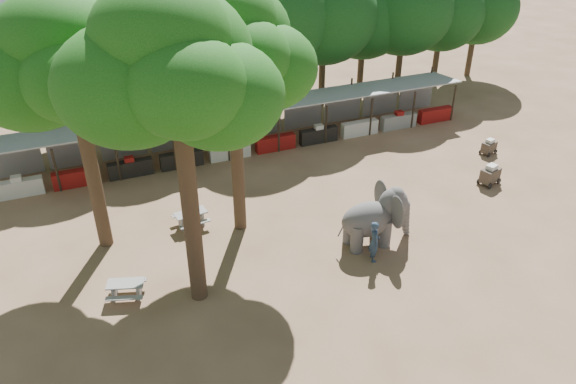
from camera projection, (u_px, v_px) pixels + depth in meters
name	position (u px, v px, depth m)	size (l,w,h in m)	color
ground	(358.00, 289.00, 22.56)	(100.00, 100.00, 0.00)	brown
vendor_stalls	(247.00, 129.00, 32.97)	(28.00, 2.99, 2.80)	gray
yard_tree_left	(66.00, 65.00, 21.13)	(7.10, 6.90, 11.02)	#332316
yard_tree_center	(170.00, 69.00, 17.60)	(7.10, 6.90, 12.04)	#332316
yard_tree_back	(227.00, 46.00, 22.09)	(7.10, 6.90, 11.36)	#332316
backdrop_trees	(218.00, 34.00, 34.85)	(46.46, 5.95, 8.33)	#332316
elephant	(377.00, 217.00, 24.67)	(3.47, 2.66, 2.66)	#484545
handler	(374.00, 241.00, 23.73)	(0.69, 0.46, 1.92)	#26384C
picnic_table_near	(126.00, 288.00, 21.92)	(1.74, 1.64, 0.71)	gray
picnic_table_far	(191.00, 217.00, 26.19)	(1.63, 1.51, 0.74)	gray
cart_front	(490.00, 175.00, 29.55)	(1.32, 1.06, 1.12)	#352C24
cart_back	(489.00, 147.00, 32.62)	(1.10, 0.88, 0.93)	#352C24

